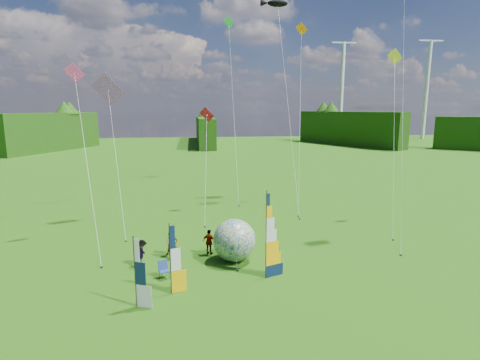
{
  "coord_description": "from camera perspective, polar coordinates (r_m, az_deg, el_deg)",
  "views": [
    {
      "loc": [
        -3.75,
        -17.11,
        9.6
      ],
      "look_at": [
        -1.0,
        4.0,
        5.5
      ],
      "focal_mm": 28.0,
      "sensor_mm": 36.0,
      "label": 1
    }
  ],
  "objects": [
    {
      "name": "ground",
      "position": [
        19.97,
        4.55,
        -17.86
      ],
      "size": [
        220.0,
        220.0,
        0.0
      ],
      "primitive_type": "plane",
      "color": "#264A10",
      "rests_on": "ground"
    },
    {
      "name": "treeline_ring",
      "position": [
        18.39,
        4.74,
        -6.86
      ],
      "size": [
        210.0,
        210.0,
        8.0
      ],
      "primitive_type": null,
      "color": "#204213",
      "rests_on": "ground"
    },
    {
      "name": "turbine_left",
      "position": [
        134.3,
        26.53,
        12.08
      ],
      "size": [
        8.0,
        1.2,
        30.0
      ],
      "primitive_type": null,
      "color": "silver",
      "rests_on": "ground"
    },
    {
      "name": "turbine_right",
      "position": [
        128.82,
        15.22,
        12.92
      ],
      "size": [
        8.0,
        1.2,
        30.0
      ],
      "primitive_type": null,
      "color": "silver",
      "rests_on": "ground"
    },
    {
      "name": "feather_banner_main",
      "position": [
        21.28,
        4.0,
        -8.64
      ],
      "size": [
        1.3,
        0.57,
        4.99
      ],
      "primitive_type": null,
      "rotation": [
        0.0,
        0.0,
        0.36
      ],
      "color": "#0E1F41",
      "rests_on": "ground"
    },
    {
      "name": "side_banner_left",
      "position": [
        20.09,
        -10.57,
        -11.95
      ],
      "size": [
        1.02,
        0.36,
        3.72
      ],
      "primitive_type": null,
      "rotation": [
        0.0,
        0.0,
        0.26
      ],
      "color": "#FFB605",
      "rests_on": "ground"
    },
    {
      "name": "side_banner_far",
      "position": [
        19.28,
        -15.7,
        -13.5
      ],
      "size": [
        1.0,
        0.47,
        3.53
      ],
      "primitive_type": null,
      "rotation": [
        0.0,
        0.0,
        -0.37
      ],
      "color": "white",
      "rests_on": "ground"
    },
    {
      "name": "bol_inflatable",
      "position": [
        24.04,
        -0.88,
        -9.15
      ],
      "size": [
        3.53,
        3.53,
        2.71
      ],
      "primitive_type": "sphere",
      "rotation": [
        0.0,
        0.0,
        0.39
      ],
      "color": "#00229D",
      "rests_on": "ground"
    },
    {
      "name": "spectator_a",
      "position": [
        24.8,
        -10.22,
        -9.79
      ],
      "size": [
        0.77,
        0.63,
        1.82
      ],
      "primitive_type": "imported",
      "rotation": [
        0.0,
        0.0,
        0.34
      ],
      "color": "#66594C",
      "rests_on": "ground"
    },
    {
      "name": "spectator_b",
      "position": [
        25.46,
        -10.4,
        -9.53
      ],
      "size": [
        0.79,
        0.42,
        1.58
      ],
      "primitive_type": "imported",
      "rotation": [
        0.0,
        0.0,
        0.05
      ],
      "color": "#66594C",
      "rests_on": "ground"
    },
    {
      "name": "spectator_c",
      "position": [
        24.23,
        -14.68,
        -10.71
      ],
      "size": [
        0.43,
        1.08,
        1.65
      ],
      "primitive_type": "imported",
      "rotation": [
        0.0,
        0.0,
        1.54
      ],
      "color": "#66594C",
      "rests_on": "ground"
    },
    {
      "name": "spectator_d",
      "position": [
        25.24,
        -4.69,
        -9.4
      ],
      "size": [
        1.08,
        0.84,
        1.72
      ],
      "primitive_type": "imported",
      "rotation": [
        0.0,
        0.0,
        2.64
      ],
      "color": "#66594C",
      "rests_on": "ground"
    },
    {
      "name": "camp_chair",
      "position": [
        22.39,
        -11.48,
        -13.29
      ],
      "size": [
        0.76,
        0.76,
        1.01
      ],
      "primitive_type": null,
      "rotation": [
        0.0,
        0.0,
        0.4
      ],
      "color": "navy",
      "rests_on": "ground"
    },
    {
      "name": "kite_whale",
      "position": [
        38.08,
        7.26,
        13.17
      ],
      "size": [
        9.27,
        15.28,
        22.34
      ],
      "primitive_type": null,
      "rotation": [
        0.0,
        0.0,
        -0.42
      ],
      "color": "black",
      "rests_on": "ground"
    },
    {
      "name": "kite_rainbow_delta",
      "position": [
        31.21,
        -18.46,
        5.06
      ],
      "size": [
        7.47,
        12.36,
        13.45
      ],
      "primitive_type": null,
      "rotation": [
        0.0,
        0.0,
        0.07
      ],
      "color": "red",
      "rests_on": "ground"
    },
    {
      "name": "kite_parafoil",
      "position": [
        28.72,
        23.7,
        11.45
      ],
      "size": [
        6.07,
        9.71,
        20.65
      ],
      "primitive_type": null,
      "rotation": [
        0.0,
        0.0,
        0.04
      ],
      "color": "red",
      "rests_on": "ground"
    },
    {
      "name": "small_kite_red",
      "position": [
        33.26,
        -5.23,
        3.07
      ],
      "size": [
        5.87,
        9.77,
        10.19
      ],
      "primitive_type": null,
      "rotation": [
        0.0,
        0.0,
        -0.33
      ],
      "color": "red",
      "rests_on": "ground"
    },
    {
      "name": "small_kite_orange",
      "position": [
        37.37,
        9.16,
        10.47
      ],
      "size": [
        5.33,
        11.17,
        18.82
      ],
      "primitive_type": null,
      "rotation": [
        0.0,
        0.0,
        0.08
      ],
      "color": "orange",
      "rests_on": "ground"
    },
    {
      "name": "small_kite_yellow",
      "position": [
        32.53,
        22.48,
        6.49
      ],
      "size": [
        5.42,
        9.53,
        15.13
      ],
      "primitive_type": null,
      "rotation": [
        0.0,
        0.0,
        -0.0
      ],
      "color": "yellow",
      "rests_on": "ground"
    },
    {
      "name": "small_kite_pink",
      "position": [
        27.29,
        -22.43,
        4.0
      ],
      "size": [
        7.0,
        10.98,
        13.42
      ],
      "primitive_type": null,
      "rotation": [
        0.0,
        0.0,
        0.17
      ],
      "color": "#F14592",
      "rests_on": "ground"
    },
    {
      "name": "small_kite_green",
      "position": [
        40.42,
        -1.0,
        11.56
      ],
      "size": [
        5.66,
        10.94,
        20.14
      ],
      "primitive_type": null,
      "rotation": [
        0.0,
        0.0,
        0.35
      ],
      "color": "green",
      "rests_on": "ground"
    }
  ]
}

